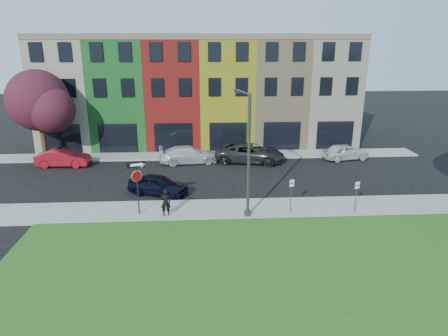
{
  "coord_description": "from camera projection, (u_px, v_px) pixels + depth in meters",
  "views": [
    {
      "loc": [
        -2.44,
        -19.55,
        10.07
      ],
      "look_at": [
        -1.07,
        4.0,
        2.4
      ],
      "focal_mm": 32.0,
      "sensor_mm": 36.0,
      "label": 1
    }
  ],
  "objects": [
    {
      "name": "sidewalk_near",
      "position": [
        274.0,
        208.0,
        24.74
      ],
      "size": [
        40.0,
        3.0,
        0.12
      ],
      "primitive_type": "cube",
      "color": "gray",
      "rests_on": "ground"
    },
    {
      "name": "sedan_near",
      "position": [
        158.0,
        185.0,
        26.84
      ],
      "size": [
        4.47,
        5.22,
        1.39
      ],
      "primitive_type": "imported",
      "rotation": [
        0.0,
        0.0,
        1.19
      ],
      "color": "black",
      "rests_on": "ground"
    },
    {
      "name": "street_lamp",
      "position": [
        247.0,
        155.0,
        22.67
      ],
      "size": [
        0.87,
        2.54,
        7.17
      ],
      "rotation": [
        0.0,
        0.0,
        0.23
      ],
      "color": "#45474A",
      "rests_on": "sidewalk_near"
    },
    {
      "name": "parking_sign_a",
      "position": [
        291.0,
        191.0,
        23.66
      ],
      "size": [
        0.3,
        0.16,
        2.14
      ],
      "rotation": [
        0.0,
        0.0,
        0.4
      ],
      "color": "#45474A",
      "rests_on": "sidewalk_near"
    },
    {
      "name": "parked_car_dark",
      "position": [
        250.0,
        153.0,
        33.96
      ],
      "size": [
        4.86,
        6.81,
        1.61
      ],
      "primitive_type": "imported",
      "rotation": [
        0.0,
        0.0,
        1.38
      ],
      "color": "black",
      "rests_on": "ground"
    },
    {
      "name": "parked_car_red",
      "position": [
        63.0,
        158.0,
        32.84
      ],
      "size": [
        1.77,
        4.4,
        1.42
      ],
      "primitive_type": "imported",
      "rotation": [
        0.0,
        0.0,
        1.54
      ],
      "color": "maroon",
      "rests_on": "ground"
    },
    {
      "name": "stop_sign",
      "position": [
        137.0,
        177.0,
        23.1
      ],
      "size": [
        1.0,
        0.38,
        3.23
      ],
      "rotation": [
        0.0,
        0.0,
        0.34
      ],
      "color": "black",
      "rests_on": "sidewalk_near"
    },
    {
      "name": "man",
      "position": [
        166.0,
        203.0,
        23.32
      ],
      "size": [
        0.67,
        0.51,
        1.63
      ],
      "primitive_type": "imported",
      "rotation": [
        0.0,
        0.0,
        3.24
      ],
      "color": "black",
      "rests_on": "sidewalk_near"
    },
    {
      "name": "parking_sign_b",
      "position": [
        356.0,
        193.0,
        23.53
      ],
      "size": [
        0.31,
        0.15,
        2.05
      ],
      "rotation": [
        0.0,
        0.0,
        0.36
      ],
      "color": "#45474A",
      "rests_on": "sidewalk_near"
    },
    {
      "name": "ground",
      "position": [
        248.0,
        232.0,
        21.8
      ],
      "size": [
        120.0,
        120.0,
        0.0
      ],
      "primitive_type": "plane",
      "color": "black",
      "rests_on": "ground"
    },
    {
      "name": "parked_car_silver",
      "position": [
        189.0,
        155.0,
        33.74
      ],
      "size": [
        3.22,
        5.45,
        1.44
      ],
      "primitive_type": "imported",
      "rotation": [
        0.0,
        0.0,
        1.69
      ],
      "color": "#B8B7BC",
      "rests_on": "ground"
    },
    {
      "name": "tree_purple",
      "position": [
        39.0,
        102.0,
        32.89
      ],
      "size": [
        6.04,
        5.29,
        7.62
      ],
      "color": "black",
      "rests_on": "sidewalk_far"
    },
    {
      "name": "sidewalk_far",
      "position": [
        195.0,
        155.0,
        35.86
      ],
      "size": [
        40.0,
        2.4,
        0.12
      ],
      "primitive_type": "cube",
      "color": "gray",
      "rests_on": "ground"
    },
    {
      "name": "parked_car_white",
      "position": [
        345.0,
        152.0,
        34.72
      ],
      "size": [
        3.06,
        4.62,
        1.38
      ],
      "primitive_type": "imported",
      "rotation": [
        0.0,
        0.0,
        1.75
      ],
      "color": "silver",
      "rests_on": "ground"
    },
    {
      "name": "rowhouse_block",
      "position": [
        200.0,
        91.0,
        40.24
      ],
      "size": [
        30.0,
        10.12,
        10.0
      ],
      "color": "beige",
      "rests_on": "ground"
    }
  ]
}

